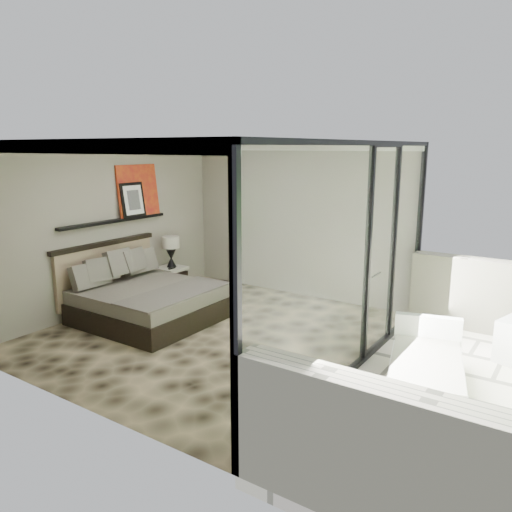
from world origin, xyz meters
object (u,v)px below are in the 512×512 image
Objects in this scene: bed at (145,299)px; lounger at (426,371)px; nightstand at (171,281)px; table_lamp at (171,247)px.

bed is 4.43m from lounger.
bed reaches higher than lounger.
nightstand is at bearing 116.57° from bed.
bed is at bearing 166.78° from lounger.
nightstand is 0.65m from table_lamp.
lounger is at bearing 1.78° from bed.
table_lamp reaches higher than nightstand.
lounger reaches higher than nightstand.
lounger is (5.06, -1.14, -0.05)m from nightstand.
bed reaches higher than table_lamp.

